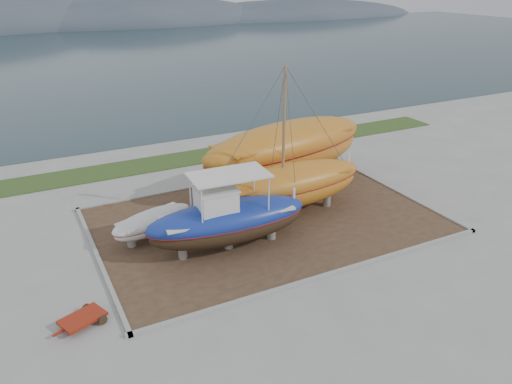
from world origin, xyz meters
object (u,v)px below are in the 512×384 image
blue_caique (228,212)px  orange_sailboat (291,145)px  orange_bare_hull (286,156)px  red_trailer (83,320)px  white_dinghy (153,225)px

blue_caique → orange_sailboat: bearing=24.5°
orange_bare_hull → orange_sailboat: bearing=-129.2°
orange_bare_hull → red_trailer: size_ratio=4.95×
blue_caique → red_trailer: size_ratio=3.26×
orange_sailboat → white_dinghy: bearing=170.2°
blue_caique → orange_bare_hull: 8.53m
orange_sailboat → red_trailer: 13.41m
red_trailer → orange_sailboat: bearing=-1.4°
white_dinghy → blue_caique: bearing=-61.4°
white_dinghy → orange_sailboat: 8.33m
white_dinghy → orange_sailboat: orange_sailboat is taller
white_dinghy → red_trailer: bearing=-147.6°
orange_sailboat → orange_bare_hull: (1.98, 3.77, -2.15)m
white_dinghy → red_trailer: size_ratio=1.85×
white_dinghy → orange_bare_hull: 9.97m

